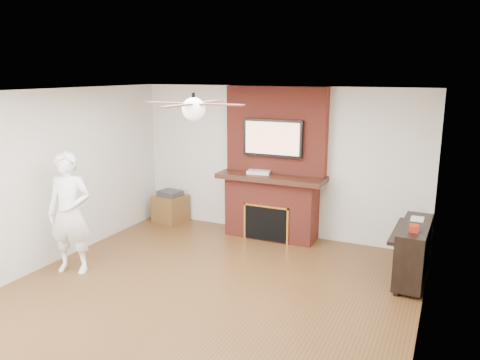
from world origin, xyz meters
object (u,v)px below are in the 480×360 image
at_px(side_table, 171,207).
at_px(piano, 413,250).
at_px(person, 70,213).
at_px(fireplace, 273,179).

distance_m(side_table, piano, 4.38).
height_order(person, piano, person).
height_order(fireplace, piano, fireplace).
relative_size(side_table, piano, 0.49).
xyz_separation_m(person, side_table, (0.02, 2.45, -0.57)).
bearing_deg(piano, fireplace, 161.53).
xyz_separation_m(fireplace, piano, (2.31, -0.85, -0.58)).
relative_size(fireplace, piano, 2.07).
height_order(fireplace, side_table, fireplace).
xyz_separation_m(side_table, piano, (4.30, -0.79, 0.15)).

